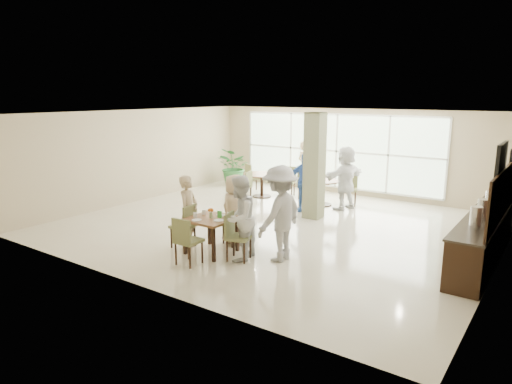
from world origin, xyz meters
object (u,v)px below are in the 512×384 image
Objects in this scene: buffet_counter at (487,231)px; teen_standing at (280,214)px; main_table at (211,222)px; teen_far at (235,210)px; round_table_right at (322,187)px; adult_b at (345,178)px; teen_left at (189,212)px; teen_right at (240,218)px; adult_standing at (305,168)px; adult_a at (304,182)px; round_table_left at (262,179)px; potted_plant at (235,167)px.

teen_standing is at bearing -142.78° from buffet_counter.
teen_far is at bearing 86.06° from main_table.
adult_b is (0.75, -0.05, 0.36)m from round_table_right.
buffet_counter reaches higher than teen_standing.
teen_right reaches higher than teen_left.
main_table is 6.30m from adult_standing.
adult_a reaches higher than teen_left.
teen_left is 0.89× the size of adult_standing.
teen_far is 3.42m from adult_a.
buffet_counter is 3.02× the size of teen_far.
potted_plant is (-1.85, 0.98, 0.09)m from round_table_left.
main_table is at bearing 94.81° from teen_far.
round_table_left is 0.75× the size of teen_far.
round_table_right is at bearing 2.29° from round_table_left.
adult_a is at bearing -25.58° from adult_b.
teen_standing is at bearing 176.85° from teen_far.
round_table_left is 2.21m from adult_a.
teen_far reaches higher than main_table.
teen_right is 0.89× the size of teen_standing.
potted_plant is 0.71× the size of teen_standing.
adult_b is at bearing -30.96° from teen_left.
adult_a is (-1.50, 3.70, -0.12)m from teen_standing.
potted_plant is (-8.72, 3.00, 0.13)m from buffet_counter.
teen_far is 0.88× the size of adult_standing.
teen_right reaches higher than round_table_left.
adult_standing is (-1.95, 1.14, -0.03)m from adult_b.
teen_right is (2.86, -4.99, 0.27)m from round_table_left.
adult_b is (0.68, 4.31, 0.13)m from teen_far.
teen_standing is (1.34, -0.28, 0.18)m from teen_far.
adult_b reaches higher than adult_a.
adult_standing is (2.77, 0.19, 0.20)m from potted_plant.
teen_left is 0.94× the size of adult_a.
teen_left is at bearing -96.97° from round_table_right.
teen_far reaches higher than round_table_left.
adult_standing reaches higher than teen_far.
adult_b is (0.84, 0.89, 0.08)m from adult_a.
teen_right is 0.97× the size of adult_standing.
adult_b reaches higher than teen_left.
adult_b is at bearing -11.34° from potted_plant.
teen_left is at bearing -73.37° from round_table_left.
teen_left is 0.82× the size of teen_standing.
adult_b is at bearing 152.88° from buffet_counter.
round_table_right is 0.61× the size of adult_a.
teen_standing is 4.64m from adult_b.
potted_plant is at bearing -133.27° from teen_standing.
adult_b is at bearing 24.86° from adult_a.
teen_left is at bearing -119.33° from adult_a.
main_table is 0.75m from teen_right.
round_table_right is at bearing -12.75° from potted_plant.
adult_b reaches higher than teen_far.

